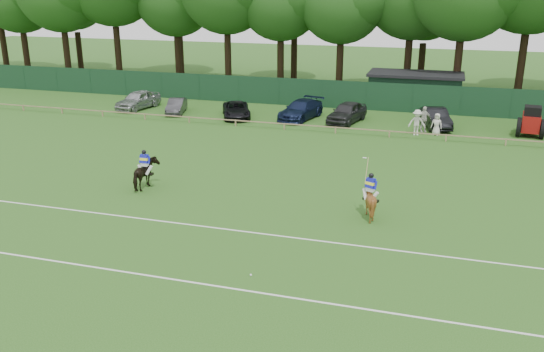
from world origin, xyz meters
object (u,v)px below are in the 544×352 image
at_px(horse_dark, 146,174).
at_px(sedan_navy, 301,110).
at_px(hatch_grey, 347,112).
at_px(tractor, 531,122).
at_px(suv_black, 236,110).
at_px(estate_black, 436,118).
at_px(polo_ball, 251,275).
at_px(spectator_left, 417,122).
at_px(utility_shed, 415,89).
at_px(spectator_mid, 424,119).
at_px(spectator_right, 437,124).
at_px(sedan_silver, 138,100).
at_px(sedan_grey, 176,106).
at_px(horse_chestnut, 370,201).

distance_m(horse_dark, sedan_navy, 19.41).
bearing_deg(hatch_grey, tractor, 11.85).
bearing_deg(suv_black, hatch_grey, -17.16).
relative_size(estate_black, polo_ball, 50.90).
height_order(spectator_left, polo_ball, spectator_left).
bearing_deg(spectator_left, utility_shed, 81.20).
bearing_deg(spectator_mid, spectator_right, -56.70).
bearing_deg(suv_black, utility_shed, 10.05).
bearing_deg(horse_dark, sedan_silver, -60.78).
bearing_deg(hatch_grey, sedan_navy, -167.57).
relative_size(hatch_grey, spectator_mid, 2.43).
xyz_separation_m(sedan_navy, estate_black, (10.80, 0.17, -0.02)).
bearing_deg(estate_black, horse_dark, -143.64).
distance_m(hatch_grey, estate_black, 6.94).
distance_m(suv_black, spectator_mid, 15.26).
bearing_deg(horse_dark, sedan_navy, -103.01).
bearing_deg(spectator_mid, hatch_grey, 143.41).
height_order(horse_dark, polo_ball, horse_dark).
relative_size(sedan_navy, spectator_right, 3.24).
bearing_deg(sedan_grey, spectator_mid, -17.33).
relative_size(spectator_left, polo_ball, 21.33).
xyz_separation_m(sedan_navy, tractor, (17.58, -0.55, 0.30)).
height_order(horse_dark, estate_black, horse_dark).
bearing_deg(sedan_grey, horse_dark, -84.68).
height_order(sedan_navy, hatch_grey, hatch_grey).
relative_size(sedan_silver, spectator_left, 2.49).
relative_size(spectator_mid, polo_ball, 21.99).
bearing_deg(sedan_silver, horse_dark, -49.19).
bearing_deg(sedan_grey, suv_black, -16.71).
bearing_deg(hatch_grey, spectator_right, -3.57).
height_order(suv_black, spectator_right, spectator_right).
distance_m(sedan_navy, estate_black, 10.81).
height_order(suv_black, polo_ball, suv_black).
relative_size(sedan_grey, sedan_navy, 0.71).
relative_size(suv_black, spectator_mid, 2.36).
height_order(sedan_navy, spectator_mid, spectator_mid).
xyz_separation_m(horse_dark, estate_black, (14.84, 19.15, -0.07)).
bearing_deg(tractor, suv_black, -172.52).
bearing_deg(horse_chestnut, hatch_grey, -51.13).
xyz_separation_m(sedan_navy, hatch_grey, (3.87, -0.09, 0.05)).
distance_m(suv_black, spectator_left, 14.92).
bearing_deg(horse_dark, estate_black, -128.77).
bearing_deg(horse_chestnut, spectator_right, -72.74).
bearing_deg(horse_dark, suv_black, -86.97).
bearing_deg(sedan_navy, horse_chestnut, -53.62).
bearing_deg(sedan_navy, spectator_left, -2.70).
xyz_separation_m(sedan_navy, spectator_mid, (9.95, -1.63, 0.22)).
height_order(spectator_mid, polo_ball, spectator_mid).
bearing_deg(utility_shed, hatch_grey, -120.45).
bearing_deg(sedan_silver, sedan_grey, 1.26).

